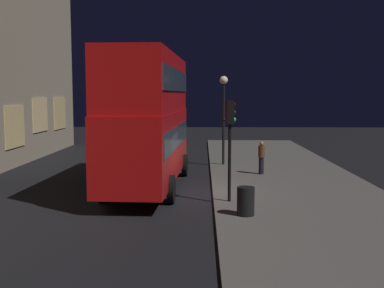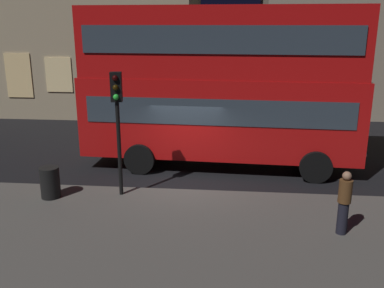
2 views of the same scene
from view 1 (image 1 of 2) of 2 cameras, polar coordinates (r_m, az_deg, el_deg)
ground_plane at (r=19.75m, az=0.25°, el=-6.01°), size 80.00×80.00×0.00m
sidewalk_slab at (r=20.13m, az=12.74°, el=-5.76°), size 44.00×7.13×0.12m
double_decker_bus at (r=20.57m, az=-5.31°, el=3.44°), size 10.11×3.19×5.76m
traffic_light_near_kerb at (r=17.61m, az=4.59°, el=1.78°), size 0.35×0.38×3.74m
traffic_light_far_side at (r=31.14m, az=-8.09°, el=3.34°), size 0.38×0.39×3.75m
street_lamp at (r=26.97m, az=3.80°, el=5.00°), size 0.46×0.46×4.99m
pedestrian at (r=24.06m, az=8.28°, el=-1.56°), size 0.32×0.32×1.64m
litter_bin at (r=15.93m, az=6.42°, el=-6.79°), size 0.58×0.58×0.95m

